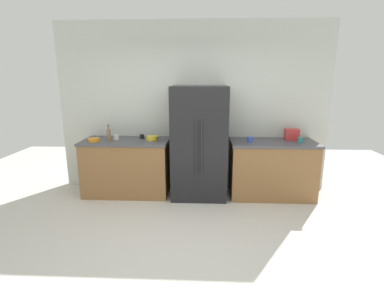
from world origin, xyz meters
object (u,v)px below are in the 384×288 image
(bottle_a, at_px, (109,135))
(cup_a, at_px, (116,137))
(refrigerator, at_px, (199,143))
(cup_c, at_px, (250,139))
(bowl_a, at_px, (152,138))
(cup_d, at_px, (142,136))
(toaster, at_px, (292,134))
(bowl_b, at_px, (94,140))
(cup_b, at_px, (300,140))

(bottle_a, bearing_deg, cup_a, 51.58)
(refrigerator, xyz_separation_m, cup_a, (-1.38, 0.05, 0.06))
(cup_c, bearing_deg, bowl_a, 176.86)
(bottle_a, xyz_separation_m, cup_d, (0.49, 0.22, -0.07))
(toaster, xyz_separation_m, bowl_b, (-3.22, -0.28, -0.07))
(toaster, bearing_deg, cup_a, -177.80)
(refrigerator, distance_m, cup_c, 0.82)
(cup_b, xyz_separation_m, bowl_a, (-2.38, 0.11, -0.01))
(refrigerator, xyz_separation_m, bottle_a, (-1.47, -0.06, 0.13))
(toaster, distance_m, cup_d, 2.50)
(cup_a, xyz_separation_m, cup_b, (2.98, -0.11, 0.00))
(bottle_a, height_order, bowl_b, bottle_a)
(bowl_b, bearing_deg, bowl_a, 10.17)
(toaster, bearing_deg, bottle_a, -175.78)
(cup_d, bearing_deg, toaster, -0.08)
(refrigerator, distance_m, cup_b, 1.60)
(toaster, height_order, cup_c, toaster)
(bottle_a, distance_m, cup_d, 0.54)
(cup_d, relative_size, bowl_a, 0.37)
(cup_a, height_order, cup_b, cup_b)
(bottle_a, distance_m, cup_b, 3.07)
(toaster, distance_m, bowl_a, 2.31)
(cup_d, bearing_deg, refrigerator, -9.80)
(cup_b, bearing_deg, cup_c, 178.24)
(toaster, relative_size, cup_c, 2.42)
(bowl_a, bearing_deg, refrigerator, -3.90)
(bowl_b, bearing_deg, cup_d, 21.11)
(cup_b, bearing_deg, bottle_a, 179.95)
(refrigerator, height_order, cup_d, refrigerator)
(toaster, distance_m, cup_b, 0.24)
(toaster, relative_size, cup_b, 2.57)
(cup_c, xyz_separation_m, cup_d, (-1.79, 0.20, -0.01))
(bottle_a, height_order, bowl_a, bottle_a)
(bottle_a, xyz_separation_m, bowl_a, (0.68, 0.11, -0.07))
(refrigerator, bearing_deg, cup_d, 170.20)
(cup_a, bearing_deg, bottle_a, -128.42)
(cup_c, height_order, bowl_b, cup_c)
(cup_c, xyz_separation_m, bowl_a, (-1.59, 0.09, -0.01))
(bowl_a, height_order, bowl_b, bowl_a)
(bowl_a, bearing_deg, cup_c, -3.14)
(refrigerator, height_order, bottle_a, refrigerator)
(bowl_b, bearing_deg, toaster, 4.90)
(bowl_a, bearing_deg, cup_d, 149.22)
(refrigerator, height_order, cup_a, refrigerator)
(cup_b, xyz_separation_m, cup_d, (-2.57, 0.23, -0.01))
(cup_c, bearing_deg, bowl_b, -178.24)
(refrigerator, relative_size, bowl_a, 9.30)
(cup_b, distance_m, bowl_a, 2.38)
(bottle_a, height_order, cup_d, bottle_a)
(toaster, height_order, bottle_a, bottle_a)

